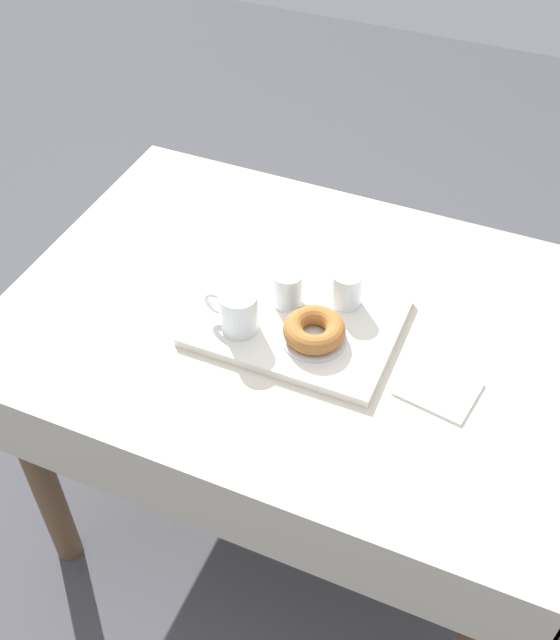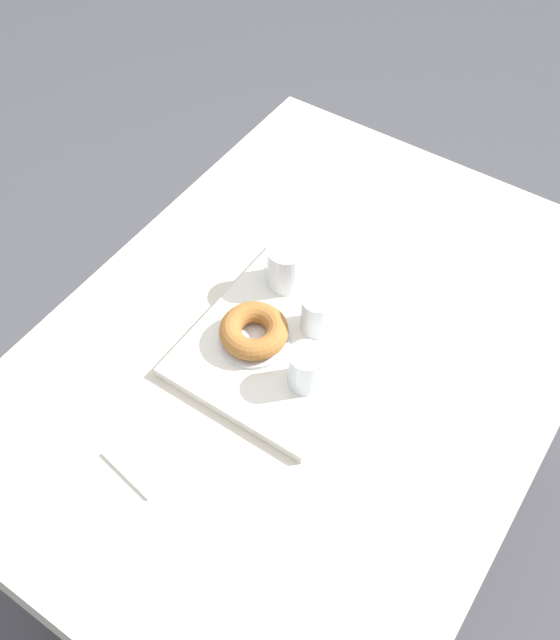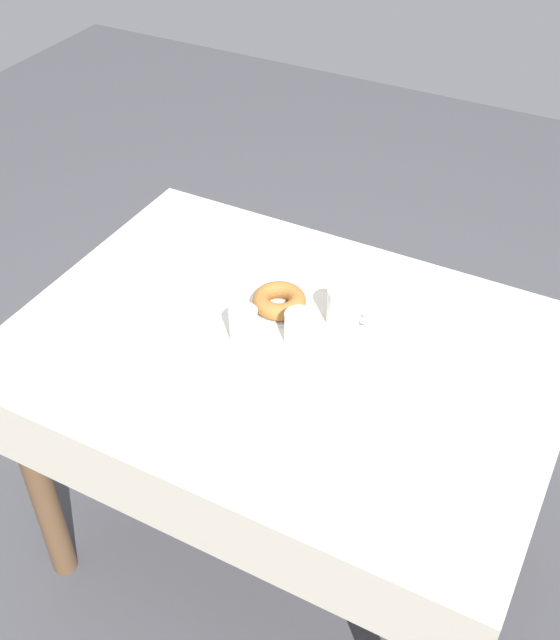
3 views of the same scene
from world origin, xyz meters
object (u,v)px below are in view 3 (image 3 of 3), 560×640
object	(u,v)px
water_glass_near	(298,331)
paper_napkin	(189,281)
water_glass_far	(244,326)
sugar_donut_left	(279,301)
serving_tray	(291,331)
dining_table	(286,381)
tea_mug_left	(345,308)
donut_plate_left	(279,309)

from	to	relation	value
water_glass_near	paper_napkin	world-z (taller)	water_glass_near
water_glass_far	sugar_donut_left	distance (m)	0.12
serving_tray	paper_napkin	xyz separation A→B (m)	(0.30, -0.05, -0.01)
water_glass_far	paper_napkin	world-z (taller)	water_glass_far
water_glass_far	dining_table	bearing A→B (deg)	-149.98
dining_table	water_glass_far	distance (m)	0.19
tea_mug_left	sugar_donut_left	bearing A→B (deg)	10.68
tea_mug_left	water_glass_near	distance (m)	0.12
dining_table	paper_napkin	bearing A→B (deg)	-15.97
tea_mug_left	paper_napkin	world-z (taller)	tea_mug_left
water_glass_near	donut_plate_left	bearing A→B (deg)	-42.85
water_glass_near	water_glass_far	bearing A→B (deg)	20.51
serving_tray	water_glass_far	bearing A→B (deg)	46.66
tea_mug_left	paper_napkin	size ratio (longest dim) A/B	0.83
donut_plate_left	paper_napkin	size ratio (longest dim) A/B	0.92
sugar_donut_left	paper_napkin	xyz separation A→B (m)	(0.25, -0.01, -0.04)
tea_mug_left	water_glass_near	world-z (taller)	tea_mug_left
tea_mug_left	water_glass_far	distance (m)	0.22
water_glass_far	water_glass_near	bearing A→B (deg)	-159.49
tea_mug_left	sugar_donut_left	distance (m)	0.15
water_glass_near	serving_tray	bearing A→B (deg)	-46.21
water_glass_near	sugar_donut_left	distance (m)	0.12
sugar_donut_left	paper_napkin	bearing A→B (deg)	-2.82
water_glass_far	serving_tray	bearing A→B (deg)	-133.34
tea_mug_left	water_glass_far	bearing A→B (deg)	41.39
dining_table	donut_plate_left	xyz separation A→B (m)	(0.06, -0.07, 0.13)
donut_plate_left	sugar_donut_left	world-z (taller)	sugar_donut_left
sugar_donut_left	tea_mug_left	bearing A→B (deg)	-169.32
tea_mug_left	sugar_donut_left	xyz separation A→B (m)	(0.14, 0.03, -0.01)
sugar_donut_left	donut_plate_left	bearing A→B (deg)	0.00
donut_plate_left	serving_tray	bearing A→B (deg)	139.72
paper_napkin	donut_plate_left	bearing A→B (deg)	177.18
paper_napkin	water_glass_far	bearing A→B (deg)	149.82
water_glass_near	dining_table	bearing A→B (deg)	-8.79
water_glass_far	donut_plate_left	distance (m)	0.12
serving_tray	water_glass_far	world-z (taller)	water_glass_far
serving_tray	sugar_donut_left	size ratio (longest dim) A/B	3.28
serving_tray	tea_mug_left	bearing A→B (deg)	-143.33
donut_plate_left	water_glass_far	bearing A→B (deg)	79.72
water_glass_near	donut_plate_left	distance (m)	0.12
tea_mug_left	donut_plate_left	bearing A→B (deg)	10.68
dining_table	tea_mug_left	bearing A→B (deg)	-131.14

